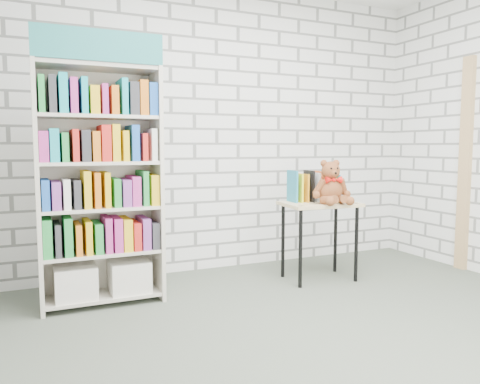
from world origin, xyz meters
name	(u,v)px	position (x,y,z in m)	size (l,w,h in m)	color
ground	(333,342)	(0.00, 0.00, 0.00)	(4.50, 4.50, 0.00)	#495144
room_shell	(339,53)	(0.00, 0.00, 1.78)	(4.52, 4.02, 2.81)	silver
bookshelf	(100,184)	(-1.22, 1.36, 0.94)	(0.92, 0.36, 2.06)	beige
display_table	(319,213)	(0.70, 1.22, 0.62)	(0.70, 0.51, 0.72)	#D5B980
table_books	(314,186)	(0.71, 1.33, 0.86)	(0.48, 0.24, 0.28)	teal
teddy_bear	(331,186)	(0.75, 1.11, 0.88)	(0.36, 0.34, 0.39)	maroon
door_trim	(465,165)	(2.23, 0.95, 1.05)	(0.05, 0.12, 2.10)	tan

